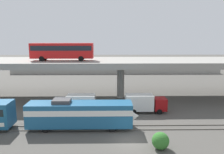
# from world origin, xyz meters

# --- Properties ---
(ground_plane) EXTENTS (260.00, 260.00, 0.00)m
(ground_plane) POSITION_xyz_m (0.00, 0.00, 0.00)
(ground_plane) COLOR #4C4944
(rail_strip_near) EXTENTS (110.00, 0.12, 0.12)m
(rail_strip_near) POSITION_xyz_m (0.00, 3.26, 0.06)
(rail_strip_near) COLOR #59544C
(rail_strip_near) RESTS_ON ground_plane
(rail_strip_far) EXTENTS (110.00, 0.12, 0.12)m
(rail_strip_far) POSITION_xyz_m (0.00, 4.74, 0.06)
(rail_strip_far) COLOR #59544C
(rail_strip_far) RESTS_ON ground_plane
(train_locomotive) EXTENTS (15.19, 3.04, 4.18)m
(train_locomotive) POSITION_xyz_m (-5.73, 4.00, 2.19)
(train_locomotive) COLOR #1E5984
(train_locomotive) RESTS_ON ground_plane
(highway_overpass) EXTENTS (96.00, 12.82, 7.87)m
(highway_overpass) POSITION_xyz_m (0.00, 20.00, 7.18)
(highway_overpass) COLOR gray
(highway_overpass) RESTS_ON ground_plane
(transit_bus_on_overpass) EXTENTS (12.00, 2.68, 3.40)m
(transit_bus_on_overpass) POSITION_xyz_m (-11.44, 18.47, 9.93)
(transit_bus_on_overpass) COLOR red
(transit_bus_on_overpass) RESTS_ON highway_overpass
(service_truck_west) EXTENTS (6.80, 2.46, 3.04)m
(service_truck_west) POSITION_xyz_m (-7.96, 10.57, 1.64)
(service_truck_west) COLOR silver
(service_truck_west) RESTS_ON ground_plane
(service_truck_east) EXTENTS (6.80, 2.46, 3.04)m
(service_truck_east) POSITION_xyz_m (3.47, 10.57, 1.64)
(service_truck_east) COLOR maroon
(service_truck_east) RESTS_ON ground_plane
(pier_parking_lot) EXTENTS (70.69, 12.53, 1.75)m
(pier_parking_lot) POSITION_xyz_m (0.00, 55.00, 0.87)
(pier_parking_lot) COLOR gray
(pier_parking_lot) RESTS_ON ground_plane
(parked_car_0) EXTENTS (4.69, 1.99, 1.50)m
(parked_car_0) POSITION_xyz_m (5.97, 52.72, 2.52)
(parked_car_0) COLOR #515459
(parked_car_0) RESTS_ON pier_parking_lot
(parked_car_1) EXTENTS (4.41, 1.91, 1.50)m
(parked_car_1) POSITION_xyz_m (-20.80, 53.07, 2.52)
(parked_car_1) COLOR silver
(parked_car_1) RESTS_ON pier_parking_lot
(parked_car_2) EXTENTS (4.22, 1.98, 1.50)m
(parked_car_2) POSITION_xyz_m (-26.95, 53.94, 2.52)
(parked_car_2) COLOR silver
(parked_car_2) RESTS_ON pier_parking_lot
(parked_car_3) EXTENTS (4.63, 1.87, 1.50)m
(parked_car_3) POSITION_xyz_m (20.12, 55.84, 2.52)
(parked_car_3) COLOR silver
(parked_car_3) RESTS_ON pier_parking_lot
(harbor_water) EXTENTS (140.00, 36.00, 0.01)m
(harbor_water) POSITION_xyz_m (0.00, 78.00, 0.00)
(harbor_water) COLOR navy
(harbor_water) RESTS_ON ground_plane
(shrub_right) EXTENTS (1.96, 1.96, 1.96)m
(shrub_right) POSITION_xyz_m (3.32, -1.90, 0.98)
(shrub_right) COLOR #307029
(shrub_right) RESTS_ON ground_plane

